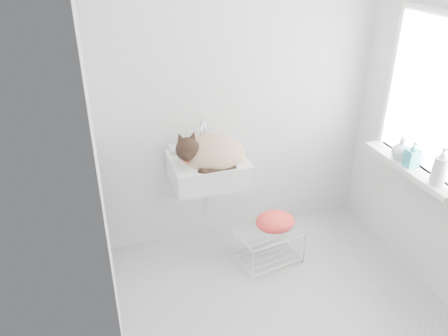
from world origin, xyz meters
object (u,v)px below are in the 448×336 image
object	(u,v)px
bottle_b	(410,166)
wire_rack	(268,244)
bottle_c	(399,159)
sink	(208,158)
cat	(210,154)
bottle_a	(436,184)

from	to	relation	value
bottle_b	wire_rack	bearing A→B (deg)	161.25
wire_rack	bottle_c	distance (m)	1.17
bottle_b	bottle_c	size ratio (longest dim) A/B	1.10
sink	cat	size ratio (longest dim) A/B	1.00
cat	bottle_a	xyz separation A→B (m)	(1.32, -0.79, -0.04)
sink	bottle_c	size ratio (longest dim) A/B	3.21
cat	wire_rack	distance (m)	0.87
bottle_b	bottle_a	bearing A→B (deg)	-90.00
cat	wire_rack	size ratio (longest dim) A/B	1.18
cat	bottle_b	size ratio (longest dim) A/B	2.91
bottle_b	cat	bearing A→B (deg)	158.01
wire_rack	bottle_a	bearing A→B (deg)	-32.01
bottle_c	bottle_a	bearing A→B (deg)	-90.00
bottle_a	bottle_c	distance (m)	0.38
wire_rack	bottle_c	xyz separation A→B (m)	(0.92, -0.19, 0.70)
wire_rack	bottle_b	bearing A→B (deg)	-18.75
wire_rack	bottle_a	size ratio (longest dim) A/B	2.10
sink	bottle_a	distance (m)	1.56
bottle_a	bottle_b	world-z (taller)	bottle_a
sink	bottle_a	bearing A→B (deg)	-31.45
cat	bottle_b	distance (m)	1.42
bottle_c	bottle_b	bearing A→B (deg)	-90.00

